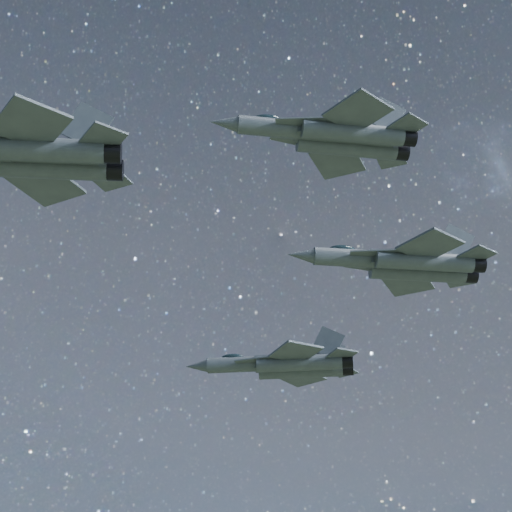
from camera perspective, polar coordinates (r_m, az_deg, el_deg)
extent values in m
cube|color=#3A4348|center=(66.01, -14.46, 6.70)|extent=(9.44, 2.78, 1.47)
cylinder|color=#3A4348|center=(64.72, -14.27, 6.90)|extent=(9.67, 2.88, 1.77)
cylinder|color=#3A4348|center=(66.56, -13.99, 5.77)|extent=(9.67, 2.88, 1.77)
cylinder|color=black|center=(63.96, -9.64, 6.82)|extent=(1.66, 1.80, 1.63)
cylinder|color=black|center=(65.82, -9.49, 5.67)|extent=(1.66, 1.80, 1.63)
cube|color=#3A4348|center=(62.74, -14.81, 8.51)|extent=(5.98, 6.25, 0.23)
cube|color=#3A4348|center=(68.95, -13.84, 4.66)|extent=(6.41, 6.50, 0.23)
cube|color=#3A4348|center=(62.96, -10.13, 7.77)|extent=(3.52, 3.64, 0.17)
cube|color=#3A4348|center=(67.21, -9.78, 5.13)|extent=(3.79, 3.83, 0.17)
cube|color=#3A4348|center=(65.23, -11.20, 8.54)|extent=(3.90, 0.96, 4.04)
cube|color=#3A4348|center=(67.50, -10.97, 7.09)|extent=(3.96, 0.62, 4.04)
cylinder|color=#3A4348|center=(94.09, -0.78, -7.23)|extent=(8.19, 4.04, 1.70)
cone|color=#3A4348|center=(94.84, -3.94, -7.34)|extent=(2.95, 2.24, 1.52)
ellipsoid|color=black|center=(94.55, -1.57, -6.80)|extent=(2.81, 1.87, 0.84)
cube|color=#3A4348|center=(93.57, 2.69, -7.11)|extent=(9.00, 4.24, 1.41)
cylinder|color=#3A4348|center=(92.36, 2.92, -7.14)|extent=(9.23, 4.36, 1.70)
cylinder|color=#3A4348|center=(94.38, 3.00, -7.62)|extent=(9.23, 4.36, 1.70)
cylinder|color=black|center=(92.22, 6.04, -6.98)|extent=(1.82, 1.92, 1.57)
cylinder|color=black|center=(94.25, 6.07, -7.46)|extent=(1.82, 1.92, 1.57)
cube|color=#3A4348|center=(92.47, 0.32, -6.93)|extent=(5.54, 3.75, 0.13)
cube|color=#3A4348|center=(95.19, 0.51, -7.58)|extent=(5.76, 1.83, 0.13)
cube|color=#3A4348|center=(90.03, 2.66, -6.41)|extent=(5.18, 5.57, 0.22)
cube|color=#3A4348|center=(96.91, 2.98, -8.05)|extent=(6.24, 6.18, 0.22)
cube|color=#3A4348|center=(90.99, 5.74, -6.54)|extent=(3.03, 3.20, 0.16)
cube|color=#3A4348|center=(95.65, 5.81, -7.66)|extent=(3.70, 3.68, 0.16)
cube|color=#3A4348|center=(92.77, 4.83, -5.79)|extent=(3.57, 1.59, 3.87)
cube|color=#3A4348|center=(95.28, 4.89, -6.42)|extent=(3.74, 1.01, 3.87)
cylinder|color=#3A4348|center=(60.09, 1.79, 8.49)|extent=(6.36, 1.58, 1.33)
cone|color=#3A4348|center=(59.60, -2.13, 8.85)|extent=(2.09, 1.28, 1.19)
ellipsoid|color=black|center=(60.33, 0.81, 9.06)|extent=(2.06, 0.98, 0.66)
cube|color=#3A4348|center=(60.89, 5.94, 8.03)|extent=(7.04, 1.56, 1.11)
cylinder|color=#3A4348|center=(60.08, 6.47, 8.18)|extent=(7.21, 1.62, 1.33)
cylinder|color=#3A4348|center=(61.40, 6.07, 7.24)|extent=(7.21, 1.62, 1.33)
cylinder|color=black|center=(61.11, 10.06, 7.77)|extent=(1.16, 1.27, 1.23)
cylinder|color=black|center=(62.41, 9.59, 6.86)|extent=(1.16, 1.27, 1.23)
cube|color=#3A4348|center=(59.38, 3.46, 8.93)|extent=(4.53, 1.93, 0.10)
cube|color=#3A4348|center=(61.18, 3.02, 7.63)|extent=(4.53, 1.60, 0.10)
cube|color=#3A4348|center=(58.59, 6.80, 9.51)|extent=(4.63, 4.79, 0.17)
cube|color=#3A4348|center=(63.07, 5.46, 6.31)|extent=(4.74, 4.86, 0.17)
cube|color=#3A4348|center=(60.28, 10.06, 8.55)|extent=(2.73, 2.80, 0.13)
cube|color=#3A4348|center=(63.26, 8.98, 6.45)|extent=(2.80, 2.85, 0.13)
cube|color=#3A4348|center=(61.52, 8.70, 9.25)|extent=(2.96, 0.49, 3.04)
cube|color=#3A4348|center=(63.12, 8.15, 8.09)|extent=(2.97, 0.41, 3.04)
cylinder|color=#3A4348|center=(74.21, 6.73, -0.15)|extent=(7.57, 2.17, 1.57)
cone|color=#3A4348|center=(73.33, 3.03, 0.05)|extent=(2.53, 1.60, 1.41)
ellipsoid|color=black|center=(74.33, 5.78, 0.41)|extent=(2.48, 1.25, 0.78)
cube|color=#3A4348|center=(75.49, 10.61, -0.40)|extent=(8.37, 2.18, 1.31)
cylinder|color=#3A4348|center=(74.54, 11.15, -0.35)|extent=(8.57, 2.25, 1.57)
cylinder|color=#3A4348|center=(76.24, 10.73, -1.07)|extent=(8.57, 2.25, 1.57)
cylinder|color=black|center=(76.01, 14.50, -0.54)|extent=(1.42, 1.55, 1.45)
cylinder|color=black|center=(77.68, 14.01, -1.23)|extent=(1.42, 1.55, 1.45)
cube|color=#3A4348|center=(73.41, 8.34, 0.19)|extent=(5.35, 2.48, 0.12)
cube|color=#3A4348|center=(75.73, 7.85, -0.80)|extent=(5.34, 1.68, 0.12)
cube|color=#3A4348|center=(72.57, 11.52, 0.70)|extent=(5.40, 5.61, 0.20)
cube|color=#3A4348|center=(78.33, 10.09, -1.75)|extent=(5.66, 5.77, 0.20)
cube|color=#3A4348|center=(74.89, 14.52, 0.09)|extent=(3.18, 3.27, 0.15)
cube|color=#3A4348|center=(78.72, 13.41, -1.53)|extent=(3.34, 3.39, 0.15)
cube|color=#3A4348|center=(76.13, 13.18, 0.89)|extent=(3.48, 0.73, 3.59)
cube|color=#3A4348|center=(78.21, 12.61, -0.01)|extent=(3.51, 0.52, 3.59)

